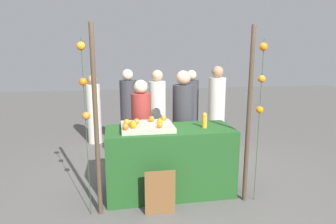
% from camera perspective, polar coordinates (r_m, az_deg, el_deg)
% --- Properties ---
extents(ground_plane, '(24.00, 24.00, 0.00)m').
position_cam_1_polar(ground_plane, '(4.31, 0.36, -15.47)').
color(ground_plane, '#565451').
extents(stall_counter, '(1.75, 0.73, 0.94)m').
position_cam_1_polar(stall_counter, '(4.12, 0.37, -9.61)').
color(stall_counter, '#1E4C1E').
rests_on(stall_counter, ground_plane).
extents(orange_tray, '(0.70, 0.60, 0.06)m').
position_cam_1_polar(orange_tray, '(3.96, -4.13, -2.91)').
color(orange_tray, '#B2AD99').
rests_on(orange_tray, stall_counter).
extents(orange_0, '(0.08, 0.08, 0.08)m').
position_cam_1_polar(orange_0, '(3.99, -6.20, -1.83)').
color(orange_0, orange).
rests_on(orange_0, orange_tray).
extents(orange_1, '(0.08, 0.08, 0.08)m').
position_cam_1_polar(orange_1, '(3.76, -1.64, -2.59)').
color(orange_1, orange).
rests_on(orange_1, orange_tray).
extents(orange_2, '(0.08, 0.08, 0.08)m').
position_cam_1_polar(orange_2, '(4.10, -3.30, -1.37)').
color(orange_2, orange).
rests_on(orange_2, orange_tray).
extents(orange_3, '(0.09, 0.09, 0.09)m').
position_cam_1_polar(orange_3, '(3.85, -6.92, -2.24)').
color(orange_3, orange).
rests_on(orange_3, orange_tray).
extents(orange_4, '(0.08, 0.08, 0.08)m').
position_cam_1_polar(orange_4, '(3.77, -6.83, -2.57)').
color(orange_4, orange).
rests_on(orange_4, orange_tray).
extents(orange_5, '(0.09, 0.09, 0.09)m').
position_cam_1_polar(orange_5, '(3.92, -8.15, -2.03)').
color(orange_5, orange).
rests_on(orange_5, orange_tray).
extents(orange_6, '(0.07, 0.07, 0.07)m').
position_cam_1_polar(orange_6, '(4.18, -0.85, -1.16)').
color(orange_6, orange).
rests_on(orange_6, orange_tray).
extents(orange_7, '(0.08, 0.08, 0.08)m').
position_cam_1_polar(orange_7, '(3.94, -1.60, -1.87)').
color(orange_7, orange).
rests_on(orange_7, orange_tray).
extents(orange_8, '(0.08, 0.08, 0.08)m').
position_cam_1_polar(orange_8, '(3.70, -8.39, -2.91)').
color(orange_8, orange).
rests_on(orange_8, orange_tray).
extents(juice_bottle, '(0.07, 0.07, 0.21)m').
position_cam_1_polar(juice_bottle, '(4.02, 7.25, -1.71)').
color(juice_bottle, orange).
rests_on(juice_bottle, stall_counter).
extents(chalkboard_sign, '(0.38, 0.03, 0.58)m').
position_cam_1_polar(chalkboard_sign, '(3.68, -1.58, -15.67)').
color(chalkboard_sign, brown).
rests_on(chalkboard_sign, ground_plane).
extents(vendor_left, '(0.31, 0.31, 1.56)m').
position_cam_1_polar(vendor_left, '(4.63, -5.23, -3.96)').
color(vendor_left, maroon).
rests_on(vendor_left, ground_plane).
extents(vendor_right, '(0.34, 0.34, 1.69)m').
position_cam_1_polar(vendor_right, '(4.72, 2.95, -2.82)').
color(vendor_right, '#333338').
rests_on(vendor_right, ground_plane).
extents(crowd_person_0, '(0.32, 0.32, 1.61)m').
position_cam_1_polar(crowd_person_0, '(6.30, 4.53, 0.47)').
color(crowd_person_0, '#333338').
rests_on(crowd_person_0, ground_plane).
extents(crowd_person_1, '(0.30, 0.30, 1.50)m').
position_cam_1_polar(crowd_person_1, '(6.52, -14.42, 0.05)').
color(crowd_person_1, beige).
rests_on(crowd_person_1, ground_plane).
extents(crowd_person_2, '(0.33, 0.33, 1.65)m').
position_cam_1_polar(crowd_person_2, '(5.95, -7.80, -0.10)').
color(crowd_person_2, '#333338').
rests_on(crowd_person_2, ground_plane).
extents(crowd_person_3, '(0.34, 0.34, 1.71)m').
position_cam_1_polar(crowd_person_3, '(5.97, 9.51, 0.18)').
color(crowd_person_3, beige).
rests_on(crowd_person_3, ground_plane).
extents(crowd_person_4, '(0.33, 0.33, 1.64)m').
position_cam_1_polar(crowd_person_4, '(5.76, -2.10, -0.42)').
color(crowd_person_4, beige).
rests_on(crowd_person_4, ground_plane).
extents(canopy_post_left, '(0.06, 0.06, 2.30)m').
position_cam_1_polar(canopy_post_left, '(3.48, -14.03, -2.28)').
color(canopy_post_left, '#473828').
rests_on(canopy_post_left, ground_plane).
extents(canopy_post_right, '(0.06, 0.06, 2.30)m').
position_cam_1_polar(canopy_post_right, '(3.84, 15.64, -1.07)').
color(canopy_post_right, '#473828').
rests_on(canopy_post_right, ground_plane).
extents(garland_strand_left, '(0.11, 0.10, 2.14)m').
position_cam_1_polar(garland_strand_left, '(3.40, -16.35, 5.49)').
color(garland_strand_left, '#2D4C23').
rests_on(garland_strand_left, ground_plane).
extents(garland_strand_right, '(0.10, 0.10, 2.14)m').
position_cam_1_polar(garland_strand_right, '(3.81, 18.02, 6.39)').
color(garland_strand_right, '#2D4C23').
rests_on(garland_strand_right, ground_plane).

